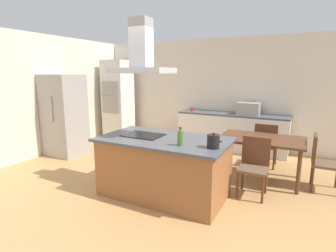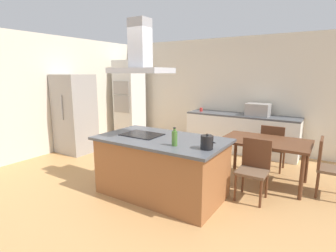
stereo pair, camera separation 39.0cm
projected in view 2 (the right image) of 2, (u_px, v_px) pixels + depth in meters
The scene contains 17 objects.
ground at pixel (203, 166), 5.35m from camera, with size 16.00×16.00×0.00m, color tan.
wall_back at pixel (234, 94), 6.53m from camera, with size 7.20×0.10×2.70m, color beige.
wall_left at pixel (68, 94), 6.49m from camera, with size 0.10×8.80×2.70m, color beige.
kitchen_island at pixel (161, 166), 4.02m from camera, with size 1.94×1.11×0.90m.
cooktop at pixel (142, 135), 4.12m from camera, with size 0.60×0.44×0.01m, color black.
tea_kettle at pixel (207, 142), 3.34m from camera, with size 0.21×0.16×0.20m.
olive_oil_bottle at pixel (175, 138), 3.49m from camera, with size 0.08×0.08×0.25m.
back_counter at pixel (241, 133), 6.23m from camera, with size 2.57×0.62×0.90m.
countertop_microwave at pixel (258, 110), 5.92m from camera, with size 0.50×0.38×0.28m, color #9E9993.
coffee_mug_red at pixel (201, 110), 6.64m from camera, with size 0.08×0.08×0.09m, color red.
wall_oven_stack at pixel (129, 99), 7.61m from camera, with size 0.70×0.66×2.20m.
refrigerator at pixel (75, 114), 6.16m from camera, with size 0.80×0.73×1.82m.
dining_table at pixel (265, 145), 4.42m from camera, with size 1.40×0.90×0.75m.
chair_facing_island at pixel (254, 165), 3.91m from camera, with size 0.42×0.42×0.89m.
chair_facing_back_wall at pixel (273, 145), 5.00m from camera, with size 0.42×0.42×0.89m.
chair_at_right_end at pixel (327, 164), 3.97m from camera, with size 0.42×0.42×0.89m.
range_hood at pixel (140, 56), 3.89m from camera, with size 0.90×0.55×0.78m.
Camera 2 is at (2.14, -3.16, 1.86)m, focal length 28.12 mm.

